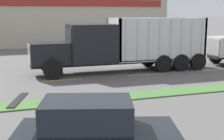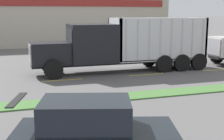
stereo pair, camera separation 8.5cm
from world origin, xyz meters
name	(u,v)px [view 1 (the left image)]	position (x,y,z in m)	size (l,w,h in m)	color
grass_verge	(109,98)	(0.00, 11.21, 0.03)	(120.00, 1.28, 0.06)	#477538
centre_line_4	(62,80)	(-1.44, 15.85, 0.00)	(2.40, 0.14, 0.01)	yellow
centre_line_5	(146,75)	(3.96, 15.85, 0.00)	(2.40, 0.14, 0.01)	yellow
centre_line_6	(216,70)	(9.36, 15.85, 0.00)	(2.40, 0.14, 0.01)	yellow
dump_truck_trail	(108,47)	(1.91, 17.47, 1.68)	(11.88, 2.75, 3.58)	black
rally_car	(94,132)	(-2.33, 5.29, 0.88)	(4.49, 2.83, 1.77)	black
store_building_backdrop	(14,22)	(-3.56, 39.52, 2.74)	(36.77, 12.10, 5.47)	#BCB29E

